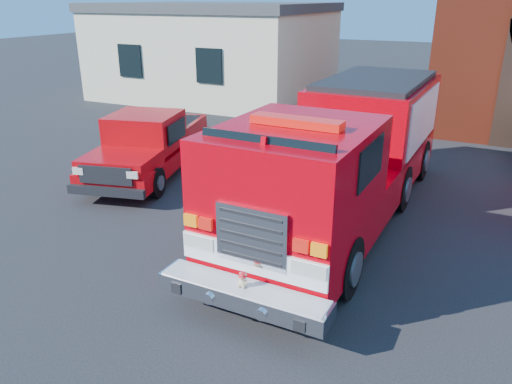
% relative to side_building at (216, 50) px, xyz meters
% --- Properties ---
extents(ground, '(100.00, 100.00, 0.00)m').
position_rel_side_building_xyz_m(ground, '(9.00, -13.00, -2.20)').
color(ground, black).
rests_on(ground, ground).
extents(side_building, '(10.20, 8.20, 4.35)m').
position_rel_side_building_xyz_m(side_building, '(0.00, 0.00, 0.00)').
color(side_building, beige).
rests_on(side_building, ground).
extents(fire_engine, '(2.83, 9.23, 2.82)m').
position_rel_side_building_xyz_m(fire_engine, '(9.94, -11.69, -0.74)').
color(fire_engine, black).
rests_on(fire_engine, ground).
extents(pickup_truck, '(3.09, 5.59, 1.73)m').
position_rel_side_building_xyz_m(pickup_truck, '(4.27, -11.11, -1.38)').
color(pickup_truck, black).
rests_on(pickup_truck, ground).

